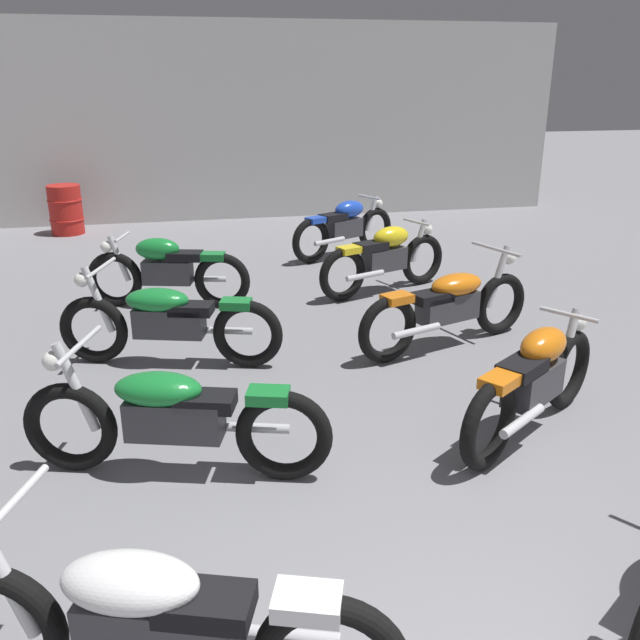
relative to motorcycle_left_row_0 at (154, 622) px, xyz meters
The scene contains 10 objects.
back_wall 11.07m from the motorcycle_left_row_0, 82.56° to the left, with size 12.67×0.24×3.60m, color #BCBAB7.
motorcycle_left_row_0 is the anchor object (origin of this frame).
motorcycle_left_row_1 1.87m from the motorcycle_left_row_0, 87.15° to the left, with size 2.11×0.87×0.97m.
motorcycle_left_row_2 3.84m from the motorcycle_left_row_0, 89.08° to the left, with size 2.11×0.86×0.97m.
motorcycle_left_row_3 5.62m from the motorcycle_left_row_0, 89.48° to the left, with size 1.93×0.67×0.88m.
motorcycle_right_row_1 3.37m from the motorcycle_left_row_0, 33.95° to the left, with size 1.68×1.22×0.88m.
motorcycle_right_row_2 4.68m from the motorcycle_left_row_0, 52.51° to the left, with size 2.09×0.94×0.97m.
motorcycle_right_row_3 6.29m from the motorcycle_left_row_0, 63.88° to the left, with size 1.87×0.83×0.88m.
motorcycle_right_row_4 8.02m from the motorcycle_left_row_0, 70.23° to the left, with size 1.80×1.00×0.88m.
oil_drum 10.21m from the motorcycle_left_row_0, 99.47° to the left, with size 0.59×0.59×0.85m.
Camera 1 is at (-1.20, -1.39, 2.65)m, focal length 38.08 mm.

